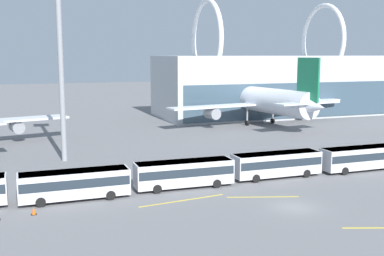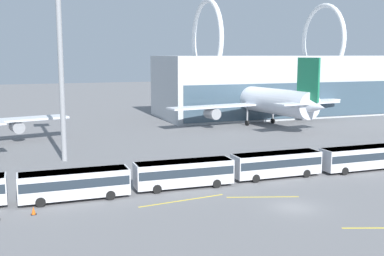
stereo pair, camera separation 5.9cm
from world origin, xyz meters
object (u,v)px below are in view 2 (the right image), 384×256
object	(u,v)px
shuttle_bus_4	(361,157)
floodlight_mast	(59,27)
traffic_cone_1	(33,211)
shuttle_bus_3	(277,163)
shuttle_bus_2	(184,172)
shuttle_bus_1	(74,183)
airliner_at_gate_far	(258,99)

from	to	relation	value
shuttle_bus_4	floodlight_mast	distance (m)	43.81
traffic_cone_1	shuttle_bus_3	bearing A→B (deg)	8.70
shuttle_bus_4	traffic_cone_1	bearing A→B (deg)	-174.91
shuttle_bus_2	shuttle_bus_3	xyz separation A→B (m)	(12.13, 0.46, 0.00)
shuttle_bus_3	floodlight_mast	world-z (taller)	floodlight_mast
shuttle_bus_3	shuttle_bus_4	size ratio (longest dim) A/B	1.00
shuttle_bus_3	shuttle_bus_1	bearing A→B (deg)	-177.82
airliner_at_gate_far	shuttle_bus_3	size ratio (longest dim) A/B	3.85
airliner_at_gate_far	traffic_cone_1	world-z (taller)	airliner_at_gate_far
shuttle_bus_2	shuttle_bus_4	distance (m)	24.27
traffic_cone_1	shuttle_bus_2	bearing A→B (deg)	13.41
floodlight_mast	shuttle_bus_1	bearing A→B (deg)	-92.18
airliner_at_gate_far	shuttle_bus_3	distance (m)	46.23
shuttle_bus_2	traffic_cone_1	distance (m)	16.86
traffic_cone_1	floodlight_mast	bearing A→B (deg)	77.79
shuttle_bus_2	floodlight_mast	distance (m)	27.82
shuttle_bus_1	traffic_cone_1	size ratio (longest dim) A/B	14.29
airliner_at_gate_far	shuttle_bus_1	world-z (taller)	airliner_at_gate_far
airliner_at_gate_far	shuttle_bus_4	distance (m)	43.16
shuttle_bus_1	airliner_at_gate_far	bearing A→B (deg)	44.69
shuttle_bus_2	shuttle_bus_3	bearing A→B (deg)	3.54
shuttle_bus_2	shuttle_bus_1	bearing A→B (deg)	-176.16
airliner_at_gate_far	shuttle_bus_4	bearing A→B (deg)	161.72
shuttle_bus_1	shuttle_bus_2	distance (m)	12.14
airliner_at_gate_far	shuttle_bus_2	bearing A→B (deg)	134.71
shuttle_bus_2	traffic_cone_1	xyz separation A→B (m)	(-16.34, -3.90, -1.44)
airliner_at_gate_far	shuttle_bus_4	size ratio (longest dim) A/B	3.85
floodlight_mast	shuttle_bus_3	bearing A→B (deg)	-38.19
shuttle_bus_4	shuttle_bus_2	bearing A→B (deg)	179.51
shuttle_bus_1	shuttle_bus_3	size ratio (longest dim) A/B	1.00
shuttle_bus_2	floodlight_mast	world-z (taller)	floodlight_mast
floodlight_mast	airliner_at_gate_far	bearing A→B (deg)	28.60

